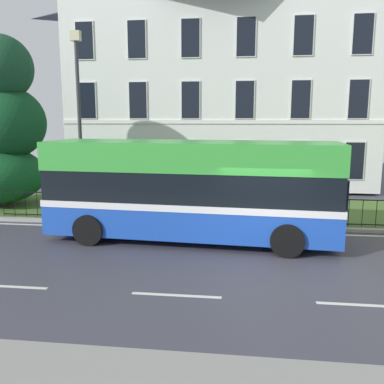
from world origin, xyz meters
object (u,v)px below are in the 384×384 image
Objects in this scene: georgian_townhouse at (222,79)px; street_lamp_post at (79,112)px; litter_bin at (302,205)px; evergreen_tree at (3,133)px; single_decker_bus at (191,189)px.

georgian_townhouse reaches higher than street_lamp_post.
litter_bin is (3.55, -10.35, -5.49)m from georgian_townhouse.
georgian_townhouse is 2.36× the size of evergreen_tree.
evergreen_tree is (-8.81, -8.92, -2.95)m from georgian_townhouse.
georgian_townhouse is 13.99× the size of litter_bin.
single_decker_bus is at bearing -24.29° from evergreen_tree.
evergreen_tree is at bearing -134.65° from georgian_townhouse.
georgian_townhouse is 11.38m from street_lamp_post.
single_decker_bus is at bearing -91.07° from georgian_townhouse.
street_lamp_post is 5.78× the size of litter_bin.
georgian_townhouse is 12.88m from evergreen_tree.
evergreen_tree is at bearing 173.40° from litter_bin.
georgian_townhouse is 12.24m from litter_bin.
litter_bin is at bearing 36.62° from single_decker_bus.
evergreen_tree reaches higher than street_lamp_post.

